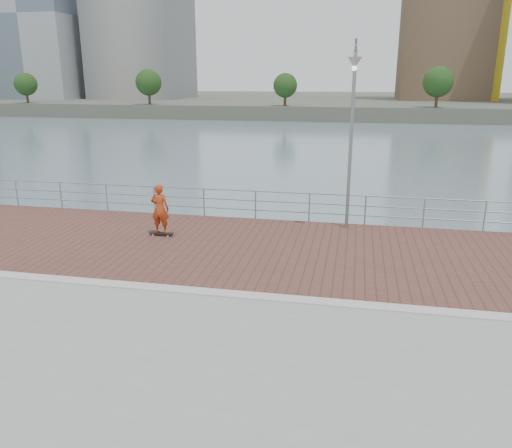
# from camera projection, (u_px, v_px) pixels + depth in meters

# --- Properties ---
(water) EXTENTS (400.00, 400.00, 0.00)m
(water) POSITION_uv_depth(u_px,v_px,m) (241.00, 367.00, 12.98)
(water) COLOR slate
(water) RESTS_ON ground
(brick_lane) EXTENTS (40.00, 6.80, 0.02)m
(brick_lane) POSITION_uv_depth(u_px,v_px,m) (266.00, 249.00, 15.80)
(brick_lane) COLOR brown
(brick_lane) RESTS_ON seawall
(curb) EXTENTS (40.00, 0.40, 0.06)m
(curb) POSITION_uv_depth(u_px,v_px,m) (240.00, 295.00, 12.41)
(curb) COLOR #B7B5AD
(curb) RESTS_ON seawall
(far_shore) EXTENTS (320.00, 95.00, 2.50)m
(far_shore) POSITION_uv_depth(u_px,v_px,m) (349.00, 102.00, 127.83)
(far_shore) COLOR #4C5142
(far_shore) RESTS_ON ground
(guardrail) EXTENTS (39.06, 0.06, 1.13)m
(guardrail) POSITION_uv_depth(u_px,v_px,m) (282.00, 203.00, 18.80)
(guardrail) COLOR #8C9EA8
(guardrail) RESTS_ON brick_lane
(street_lamp) EXTENTS (0.45, 1.31, 6.17)m
(street_lamp) POSITION_uv_depth(u_px,v_px,m) (353.00, 104.00, 16.41)
(street_lamp) COLOR gray
(street_lamp) RESTS_ON brick_lane
(skateboard) EXTENTS (0.84, 0.22, 0.10)m
(skateboard) POSITION_uv_depth(u_px,v_px,m) (161.00, 233.00, 17.12)
(skateboard) COLOR black
(skateboard) RESTS_ON brick_lane
(skateboarder) EXTENTS (0.63, 0.42, 1.72)m
(skateboarder) POSITION_uv_depth(u_px,v_px,m) (160.00, 209.00, 16.87)
(skateboarder) COLOR #B33B17
(skateboarder) RESTS_ON skateboard
(shoreline_trees) EXTENTS (169.33, 4.90, 6.53)m
(shoreline_trees) POSITION_uv_depth(u_px,v_px,m) (491.00, 84.00, 79.24)
(shoreline_trees) COLOR #473323
(shoreline_trees) RESTS_ON far_shore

